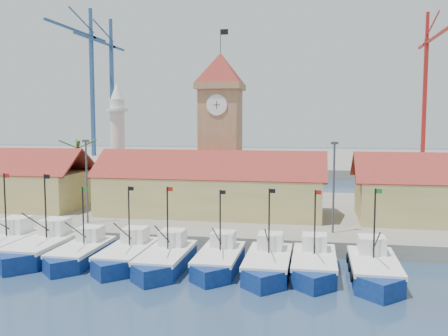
# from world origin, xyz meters

# --- Properties ---
(ground) EXTENTS (400.00, 400.00, 0.00)m
(ground) POSITION_xyz_m (0.00, 0.00, 0.00)
(ground) COLOR navy
(ground) RESTS_ON ground
(quay) EXTENTS (140.00, 32.00, 1.50)m
(quay) POSITION_xyz_m (0.00, 24.00, 0.75)
(quay) COLOR gray
(quay) RESTS_ON ground
(terminal) EXTENTS (240.00, 80.00, 2.00)m
(terminal) POSITION_xyz_m (0.00, 110.00, 1.00)
(terminal) COLOR gray
(terminal) RESTS_ON ground
(boat_2) EXTENTS (3.91, 10.72, 8.11)m
(boat_2) POSITION_xyz_m (-16.40, 3.05, 0.84)
(boat_2) COLOR navy
(boat_2) RESTS_ON ground
(boat_3) EXTENTS (3.91, 10.72, 8.11)m
(boat_3) POSITION_xyz_m (-12.31, 3.10, 0.84)
(boat_3) COLOR navy
(boat_3) RESTS_ON ground
(boat_4) EXTENTS (3.39, 9.30, 7.03)m
(boat_4) POSITION_xyz_m (-8.26, 2.57, 0.73)
(boat_4) COLOR navy
(boat_4) RESTS_ON ground
(boat_5) EXTENTS (3.48, 9.53, 7.21)m
(boat_5) POSITION_xyz_m (-3.94, 2.59, 0.75)
(boat_5) COLOR navy
(boat_5) RESTS_ON ground
(boat_6) EXTENTS (3.56, 9.74, 7.37)m
(boat_6) POSITION_xyz_m (-0.19, 1.89, 0.76)
(boat_6) COLOR navy
(boat_6) RESTS_ON ground
(boat_7) EXTENTS (3.43, 9.39, 7.11)m
(boat_7) POSITION_xyz_m (4.28, 2.55, 0.73)
(boat_7) COLOR navy
(boat_7) RESTS_ON ground
(boat_8) EXTENTS (3.57, 9.78, 7.40)m
(boat_8) POSITION_xyz_m (8.49, 2.13, 0.77)
(boat_8) COLOR navy
(boat_8) RESTS_ON ground
(boat_9) EXTENTS (3.52, 9.65, 7.30)m
(boat_9) POSITION_xyz_m (12.23, 2.62, 0.76)
(boat_9) COLOR navy
(boat_9) RESTS_ON ground
(boat_10) EXTENTS (3.69, 10.10, 7.64)m
(boat_10) POSITION_xyz_m (16.91, 1.99, 0.79)
(boat_10) COLOR navy
(boat_10) RESTS_ON ground
(hall_center) EXTENTS (27.04, 10.13, 7.61)m
(hall_center) POSITION_xyz_m (0.00, 20.00, 3.99)
(hall_center) COLOR tan
(hall_center) RESTS_ON quay
(clock_tower) EXTENTS (5.80, 5.80, 22.70)m
(clock_tower) POSITION_xyz_m (0.00, 26.00, 11.96)
(clock_tower) COLOR tan
(clock_tower) RESTS_ON quay
(minaret) EXTENTS (3.00, 3.00, 16.30)m
(minaret) POSITION_xyz_m (-15.00, 28.00, 9.73)
(minaret) COLOR silver
(minaret) RESTS_ON quay
(palm_tree) EXTENTS (5.60, 5.03, 8.39)m
(palm_tree) POSITION_xyz_m (-20.00, 26.00, 6.25)
(palm_tree) COLOR brown
(palm_tree) RESTS_ON quay
(lamp_posts) EXTENTS (80.70, 0.25, 9.03)m
(lamp_posts) POSITION_xyz_m (0.50, 12.00, 6.48)
(lamp_posts) COLOR #3F3F44
(lamp_posts) RESTS_ON quay
(crane_blue_far) EXTENTS (1.00, 35.59, 43.16)m
(crane_blue_far) POSITION_xyz_m (-53.27, 100.19, 26.19)
(crane_blue_far) COLOR navy
(crane_blue_far) RESTS_ON terminal
(crane_blue_near) EXTENTS (1.00, 33.71, 41.15)m
(crane_blue_near) POSITION_xyz_m (-49.61, 106.42, 24.93)
(crane_blue_near) COLOR navy
(crane_blue_near) RESTS_ON terminal
(crane_red_right) EXTENTS (1.00, 35.19, 39.12)m
(crane_red_right) POSITION_xyz_m (40.80, 103.11, 23.90)
(crane_red_right) COLOR #A31B19
(crane_red_right) RESTS_ON terminal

